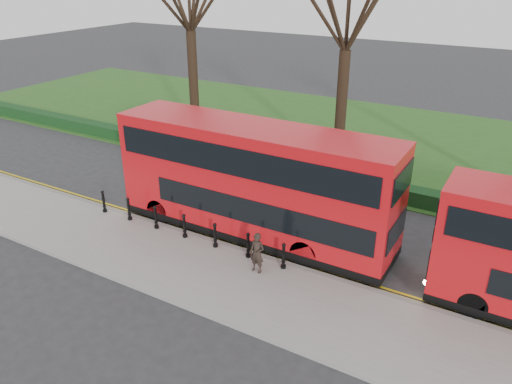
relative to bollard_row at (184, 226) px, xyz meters
The scene contains 11 objects.
ground 1.51m from the bollard_row, 82.30° to the left, with size 120.00×120.00×0.00m, color #28282B.
pavement 1.76m from the bollard_row, 83.69° to the right, with size 60.00×4.00×0.15m, color gray.
kerb 0.70m from the bollard_row, 62.46° to the left, with size 60.00×0.25×0.16m, color slate.
grass_verge 16.36m from the bollard_row, 89.36° to the left, with size 60.00×18.00×0.06m, color #26521B.
hedge 8.16m from the bollard_row, 88.72° to the left, with size 60.00×0.90×0.80m, color black.
yellow_line_outer 0.93m from the bollard_row, 74.32° to the left, with size 60.00×0.10×0.01m, color yellow.
yellow_line_inner 1.08m from the bollard_row, 77.88° to the left, with size 60.00×0.10×0.01m, color yellow.
tree_mid 13.90m from the bollard_row, 79.12° to the left, with size 7.37×7.37×11.51m.
bollard_row is the anchor object (origin of this frame).
bus_lead 3.37m from the bollard_row, 41.84° to the left, with size 11.84×2.72×4.71m.
pedestrian 3.91m from the bollard_row, 10.11° to the right, with size 0.57×0.37×1.56m, color black.
Camera 1 is at (11.39, -15.39, 10.49)m, focal length 35.00 mm.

